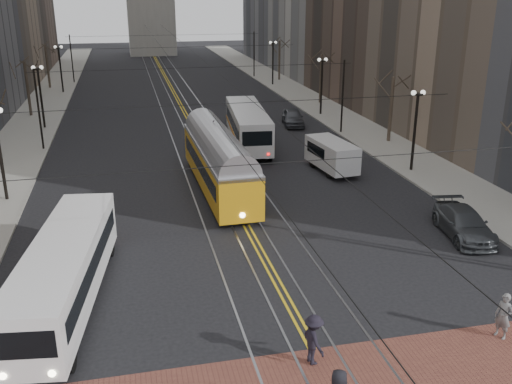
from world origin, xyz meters
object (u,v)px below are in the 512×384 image
cargo_van (332,157)px  rear_bus (248,127)px  streetcar (219,167)px  sedan_grey (293,117)px  sedan_parked (464,223)px  transit_bus (66,274)px  sedan_silver (236,119)px  pedestrian_d (314,339)px  pedestrian_b (503,316)px

cargo_van → rear_bus: bearing=110.0°
streetcar → sedan_grey: (10.01, 16.97, -0.82)m
cargo_van → sedan_grey: size_ratio=1.09×
cargo_van → sedan_parked: size_ratio=1.00×
transit_bus → sedan_silver: transit_bus is taller
streetcar → cargo_van: streetcar is taller
streetcar → sedan_grey: 19.72m
transit_bus → pedestrian_d: 10.61m
transit_bus → streetcar: 15.35m
transit_bus → sedan_parked: bearing=15.3°
streetcar → cargo_van: size_ratio=2.69×
sedan_silver → pedestrian_b: size_ratio=2.61×
pedestrian_b → sedan_parked: bearing=133.4°
streetcar → pedestrian_d: 18.87m
rear_bus → sedan_silver: size_ratio=2.52×
sedan_silver → pedestrian_d: (-4.28, -36.38, 0.17)m
streetcar → sedan_grey: streetcar is taller
transit_bus → sedan_parked: 20.12m
rear_bus → pedestrian_d: size_ratio=6.34×
sedan_parked → pedestrian_b: bearing=-104.5°
rear_bus → sedan_parked: rear_bus is taller
streetcar → rear_bus: bearing=67.1°
sedan_parked → pedestrian_d: (-11.24, -8.66, 0.22)m
cargo_van → pedestrian_d: 22.62m
transit_bus → cargo_van: 22.67m
transit_bus → sedan_silver: (12.98, 30.31, -0.65)m
streetcar → sedan_parked: 15.37m
cargo_van → sedan_parked: 12.72m
cargo_van → sedan_silver: bearing=98.0°
sedan_grey → cargo_van: bearing=-85.8°
cargo_van → pedestrian_d: (-8.33, -21.03, -0.17)m
sedan_grey → pedestrian_d: bearing=-95.4°
rear_bus → sedan_silver: (0.27, 6.80, -0.78)m
sedan_parked → pedestrian_b: (-3.80, -8.75, 0.18)m
cargo_van → sedan_silver: cargo_van is taller
cargo_van → sedan_silver: size_ratio=1.07×
rear_bus → pedestrian_b: size_ratio=6.57×
cargo_van → pedestrian_b: 21.14m
transit_bus → cargo_van: bearing=49.2°
transit_bus → rear_bus: size_ratio=0.96×
streetcar → pedestrian_d: bearing=-90.7°
transit_bus → pedestrian_d: transit_bus is taller
sedan_parked → sedan_silver: bearing=113.1°
pedestrian_d → streetcar: bearing=-10.0°
rear_bus → cargo_van: rear_bus is taller
transit_bus → sedan_grey: size_ratio=2.47×
transit_bus → rear_bus: (12.71, 23.51, 0.12)m
sedan_silver → pedestrian_d: size_ratio=2.52×
pedestrian_b → pedestrian_d: 7.44m
cargo_van → transit_bus: bearing=-145.5°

